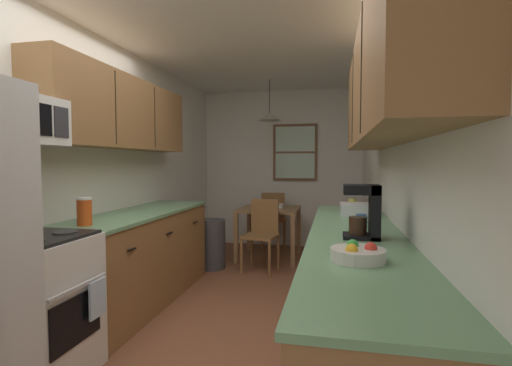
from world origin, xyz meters
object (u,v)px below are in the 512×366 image
(trash_bin, at_px, (212,244))
(storage_canister, at_px, (84,211))
(dish_rack, at_px, (356,209))
(table_serving_bowl, at_px, (277,206))
(fruit_bowl, at_px, (358,253))
(mug_by_coffeemaker, at_px, (353,204))
(mug_spare, at_px, (361,220))
(microwave_over_range, at_px, (9,119))
(stove_range, at_px, (31,308))
(coffee_maker, at_px, (367,211))
(dining_chair_far, at_px, (274,217))
(dining_table, at_px, (269,216))
(dining_chair_near, at_px, (262,231))

(trash_bin, height_order, storage_canister, storage_canister)
(storage_canister, bearing_deg, dish_rack, 26.48)
(table_serving_bowl, bearing_deg, fruit_bowl, -75.08)
(trash_bin, bearing_deg, mug_by_coffeemaker, -19.97)
(mug_spare, distance_m, dish_rack, 0.63)
(microwave_over_range, bearing_deg, fruit_bowl, -2.60)
(stove_range, relative_size, coffee_maker, 3.27)
(coffee_maker, height_order, mug_spare, coffee_maker)
(dining_chair_far, bearing_deg, dining_table, -86.99)
(microwave_over_range, xyz_separation_m, dining_table, (1.04, 3.30, -1.03))
(dining_chair_near, height_order, dining_chair_far, same)
(table_serving_bowl, bearing_deg, mug_by_coffeemaker, -53.62)
(dining_table, distance_m, table_serving_bowl, 0.19)
(dining_chair_near, distance_m, dining_chair_far, 1.26)
(dining_chair_near, height_order, coffee_maker, coffee_maker)
(fruit_bowl, relative_size, dish_rack, 0.77)
(dining_table, xyz_separation_m, dining_chair_far, (-0.03, 0.63, -0.11))
(dining_chair_near, relative_size, fruit_bowl, 3.42)
(dining_table, relative_size, trash_bin, 1.33)
(dining_table, bearing_deg, storage_canister, -108.62)
(dining_chair_far, relative_size, table_serving_bowl, 4.45)
(dining_table, height_order, storage_canister, storage_canister)
(trash_bin, bearing_deg, stove_range, -96.39)
(trash_bin, height_order, mug_spare, mug_spare)
(coffee_maker, xyz_separation_m, mug_by_coffeemaker, (-0.01, 1.53, -0.13))
(mug_by_coffeemaker, bearing_deg, dining_chair_far, 120.33)
(dining_chair_near, height_order, storage_canister, storage_canister)
(dining_chair_far, bearing_deg, dining_chair_near, -87.67)
(dish_rack, bearing_deg, fruit_bowl, -92.88)
(microwave_over_range, distance_m, mug_spare, 2.45)
(mug_by_coffeemaker, bearing_deg, dish_rack, -88.79)
(dining_chair_near, relative_size, trash_bin, 1.42)
(storage_canister, distance_m, mug_spare, 2.09)
(trash_bin, relative_size, coffee_maker, 1.88)
(dining_table, distance_m, mug_by_coffeemaker, 1.74)
(microwave_over_range, bearing_deg, dining_table, 72.48)
(mug_by_coffeemaker, bearing_deg, dining_table, 130.09)
(dining_chair_near, bearing_deg, dish_rack, -45.93)
(dining_table, bearing_deg, stove_range, -105.71)
(stove_range, bearing_deg, microwave_over_range, 179.97)
(stove_range, distance_m, mug_by_coffeemaker, 2.89)
(mug_spare, bearing_deg, storage_canister, -169.15)
(stove_range, xyz_separation_m, microwave_over_range, (-0.11, 0.00, 1.17))
(mug_by_coffeemaker, bearing_deg, fruit_bowl, -92.00)
(dining_chair_far, bearing_deg, mug_spare, -69.17)
(stove_range, height_order, microwave_over_range, microwave_over_range)
(dining_table, bearing_deg, mug_spare, -64.96)
(fruit_bowl, bearing_deg, dish_rack, 87.12)
(mug_spare, xyz_separation_m, dish_rack, (-0.00, 0.63, 0.00))
(microwave_over_range, xyz_separation_m, mug_by_coffeemaker, (2.14, 2.00, -0.69))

